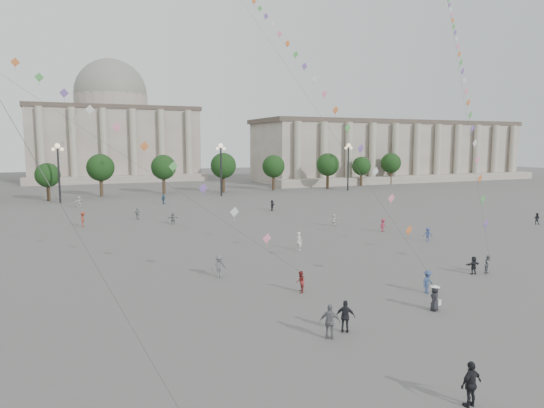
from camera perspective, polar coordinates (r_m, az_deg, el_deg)
name	(u,v)px	position (r m, az deg, el deg)	size (l,w,h in m)	color
ground	(335,324)	(29.74, 7.47, -13.82)	(360.00, 360.00, 0.00)	#565451
hall_east	(392,151)	(147.79, 13.89, 6.07)	(84.00, 26.22, 17.20)	gray
hall_central	(113,131)	(153.71, -18.22, 8.13)	(48.30, 34.30, 35.50)	gray
tree_row	(139,169)	(102.92, -15.38, 3.97)	(137.12, 5.12, 8.00)	#35261A
lamp_post_mid_west	(58,162)	(93.83, -23.85, 4.53)	(2.00, 0.90, 10.65)	#262628
lamp_post_mid_east	(221,160)	(98.33, -6.03, 5.19)	(2.00, 0.90, 10.65)	#262628
lamp_post_far_east	(348,158)	(111.05, 8.97, 5.36)	(2.00, 0.90, 10.65)	#262628
person_crowd_0	(163,199)	(87.50, -12.66, 0.59)	(1.06, 0.44, 1.80)	#2F4C6B
person_crowd_3	(474,265)	(43.08, 22.63, -6.67)	(1.37, 0.44, 1.48)	black
person_crowd_4	(79,202)	(86.67, -21.75, 0.22)	(1.77, 0.56, 1.90)	silver
person_crowd_6	(219,266)	(39.01, -6.25, -7.28)	(1.19, 0.69, 1.85)	#5B5A5F
person_crowd_7	(334,220)	(63.09, 7.26, -1.88)	(1.47, 0.47, 1.59)	silver
person_crowd_8	(383,225)	(60.10, 12.93, -2.46)	(1.02, 0.58, 1.57)	#9F2B45
person_crowd_9	(272,205)	(76.98, 0.02, -0.16)	(1.57, 0.50, 1.69)	black
person_crowd_12	(173,218)	(65.37, -11.58, -1.67)	(1.44, 0.46, 1.55)	slate
person_crowd_13	(299,241)	(48.45, 3.18, -4.39)	(0.68, 0.45, 1.88)	silver
person_crowd_14	(428,234)	(55.45, 17.85, -3.43)	(1.00, 0.57, 1.54)	#3A4882
person_crowd_15	(537,219)	(72.79, 28.69, -1.52)	(0.75, 0.58, 1.54)	black
person_crowd_16	(137,214)	(70.87, -15.58, -1.10)	(0.92, 0.38, 1.57)	slate
person_crowd_17	(83,219)	(66.62, -21.34, -1.68)	(1.25, 0.72, 1.94)	maroon
tourist_1	(345,316)	(28.29, 8.64, -12.95)	(1.09, 0.45, 1.86)	black
tourist_3	(330,322)	(27.30, 6.84, -13.59)	(1.13, 0.47, 1.93)	slate
tourist_4	(471,384)	(22.35, 22.37, -19.00)	(1.12, 0.47, 1.91)	black
kite_flyer_0	(300,282)	(35.08, 3.37, -9.14)	(0.76, 0.59, 1.57)	maroon
kite_flyer_1	(428,282)	(36.60, 17.85, -8.70)	(1.08, 0.62, 1.67)	navy
kite_flyer_2	(488,264)	(43.79, 24.11, -6.49)	(0.74, 0.58, 1.52)	slate
hat_person	(435,298)	(33.07, 18.61, -10.39)	(0.94, 0.85, 1.69)	black
kite_train_mid	(263,19)	(66.96, -1.05, 20.97)	(3.18, 63.36, 79.69)	#3F3F3F
kite_train_east	(460,63)	(68.41, 21.25, 15.22)	(29.12, 37.19, 59.69)	#3F3F3F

